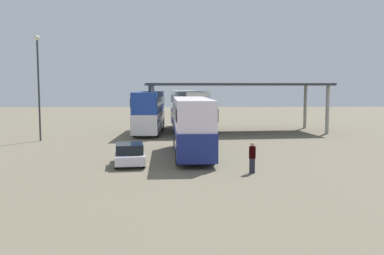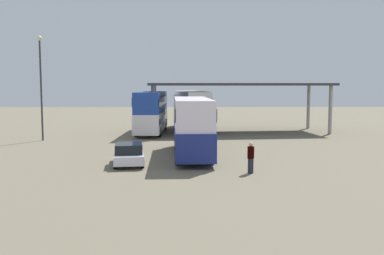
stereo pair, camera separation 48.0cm
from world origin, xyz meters
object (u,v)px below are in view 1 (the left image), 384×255
(double_decker_main, at_px, (192,124))
(double_decker_mid_row, at_px, (189,109))
(lamppost_tall, at_px, (38,76))
(double_decker_near_canopy, at_px, (149,111))
(parked_hatchback, at_px, (130,154))
(pedestrian_waiting, at_px, (252,158))

(double_decker_main, bearing_deg, double_decker_mid_row, -2.42)
(double_decker_main, xyz_separation_m, lamppost_tall, (-13.27, 8.52, 3.47))
(double_decker_near_canopy, xyz_separation_m, lamppost_tall, (-9.24, -5.82, 3.35))
(double_decker_main, relative_size, double_decker_near_canopy, 0.97)
(double_decker_mid_row, bearing_deg, parked_hatchback, 159.84)
(parked_hatchback, relative_size, double_decker_mid_row, 0.35)
(double_decker_near_canopy, xyz_separation_m, pedestrian_waiting, (7.27, -20.28, -1.46))
(lamppost_tall, bearing_deg, double_decker_main, -32.71)
(double_decker_mid_row, xyz_separation_m, lamppost_tall, (-13.32, -8.71, 3.35))
(double_decker_main, xyz_separation_m, parked_hatchback, (-3.95, -3.33, -1.54))
(double_decker_main, bearing_deg, pedestrian_waiting, -153.62)
(parked_hatchback, height_order, double_decker_near_canopy, double_decker_near_canopy)
(parked_hatchback, distance_m, lamppost_tall, 15.89)
(double_decker_mid_row, bearing_deg, double_decker_main, 170.68)
(double_decker_near_canopy, relative_size, lamppost_tall, 1.16)
(pedestrian_waiting, bearing_deg, double_decker_near_canopy, 71.37)
(double_decker_near_canopy, height_order, double_decker_mid_row, double_decker_mid_row)
(parked_hatchback, xyz_separation_m, pedestrian_waiting, (7.19, -2.61, 0.21))
(pedestrian_waiting, bearing_deg, double_decker_mid_row, 59.49)
(lamppost_tall, bearing_deg, pedestrian_waiting, -41.21)
(double_decker_mid_row, bearing_deg, lamppost_tall, 114.01)
(double_decker_main, distance_m, lamppost_tall, 16.15)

